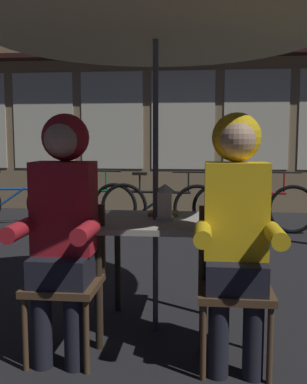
{
  "coord_description": "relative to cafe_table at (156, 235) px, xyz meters",
  "views": [
    {
      "loc": [
        0.29,
        -2.86,
        1.25
      ],
      "look_at": [
        0.0,
        -0.13,
        0.93
      ],
      "focal_mm": 42.19,
      "sensor_mm": 36.0,
      "label": 1
    }
  ],
  "objects": [
    {
      "name": "bicycle_nearest",
      "position": [
        -2.44,
        3.44,
        -0.29
      ],
      "size": [
        1.66,
        0.33,
        0.84
      ],
      "color": "black",
      "rests_on": "ground_plane"
    },
    {
      "name": "shopfront_building",
      "position": [
        -0.03,
        5.39,
        2.45
      ],
      "size": [
        10.0,
        0.93,
        6.2
      ],
      "color": "#937A56",
      "rests_on": "ground_plane"
    },
    {
      "name": "chair_left",
      "position": [
        -0.48,
        -0.37,
        -0.15
      ],
      "size": [
        0.4,
        0.4,
        0.87
      ],
      "color": "#513823",
      "rests_on": "ground_plane"
    },
    {
      "name": "person_right_hooded",
      "position": [
        0.48,
        -0.43,
        0.21
      ],
      "size": [
        0.45,
        0.56,
        1.4
      ],
      "color": "black",
      "rests_on": "ground_plane"
    },
    {
      "name": "bicycle_fourth",
      "position": [
        1.01,
        3.3,
        -0.29
      ],
      "size": [
        1.68,
        0.11,
        0.84
      ],
      "color": "black",
      "rests_on": "ground_plane"
    },
    {
      "name": "book",
      "position": [
        0.04,
        0.17,
        0.11
      ],
      "size": [
        0.21,
        0.15,
        0.02
      ],
      "primitive_type": "cube",
      "rotation": [
        0.0,
        0.0,
        0.04
      ],
      "color": "olive",
      "rests_on": "cafe_table"
    },
    {
      "name": "patio_umbrella",
      "position": [
        0.0,
        0.0,
        1.42
      ],
      "size": [
        2.1,
        2.1,
        2.31
      ],
      "color": "#4C4C51",
      "rests_on": "ground_plane"
    },
    {
      "name": "bicycle_second",
      "position": [
        -1.42,
        3.39,
        -0.29
      ],
      "size": [
        1.67,
        0.31,
        0.84
      ],
      "color": "black",
      "rests_on": "ground_plane"
    },
    {
      "name": "lantern",
      "position": [
        0.06,
        0.01,
        0.22
      ],
      "size": [
        0.11,
        0.11,
        0.23
      ],
      "color": "white",
      "rests_on": "cafe_table"
    },
    {
      "name": "cafe_table",
      "position": [
        0.0,
        0.0,
        0.0
      ],
      "size": [
        0.72,
        0.72,
        0.74
      ],
      "color": "#B2AD9E",
      "rests_on": "ground_plane"
    },
    {
      "name": "ground_plane",
      "position": [
        0.0,
        0.0,
        -0.64
      ],
      "size": [
        60.0,
        60.0,
        0.0
      ],
      "primitive_type": "plane",
      "color": "#232326"
    },
    {
      "name": "bicycle_third",
      "position": [
        -0.27,
        3.26,
        -0.29
      ],
      "size": [
        1.68,
        0.15,
        0.84
      ],
      "color": "black",
      "rests_on": "ground_plane"
    },
    {
      "name": "person_left_hooded",
      "position": [
        -0.48,
        -0.43,
        0.21
      ],
      "size": [
        0.45,
        0.56,
        1.4
      ],
      "color": "black",
      "rests_on": "ground_plane"
    },
    {
      "name": "chair_right",
      "position": [
        0.48,
        -0.37,
        -0.15
      ],
      "size": [
        0.4,
        0.4,
        0.87
      ],
      "color": "#513823",
      "rests_on": "ground_plane"
    }
  ]
}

